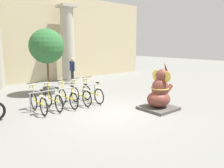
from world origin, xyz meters
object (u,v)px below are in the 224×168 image
object	(u,v)px
bicycle_1	(53,99)
person_pedestrian	(72,68)
bicycle_4	(92,93)
potted_tree	(47,47)
elephant_statue	(160,93)
bicycle_3	(80,95)
bicycle_0	(38,102)
bicycle_2	(67,97)

from	to	relation	value
bicycle_1	person_pedestrian	bearing A→B (deg)	52.82
bicycle_4	potted_tree	world-z (taller)	potted_tree
elephant_statue	bicycle_3	bearing A→B (deg)	127.22
bicycle_0	potted_tree	distance (m)	3.75
elephant_statue	potted_tree	distance (m)	6.14
bicycle_1	potted_tree	world-z (taller)	potted_tree
bicycle_3	person_pedestrian	bearing A→B (deg)	64.30
bicycle_0	bicycle_2	bearing A→B (deg)	-0.90
elephant_statue	bicycle_0	bearing A→B (deg)	145.24
bicycle_3	elephant_statue	bearing A→B (deg)	-52.78
bicycle_3	bicycle_4	world-z (taller)	same
bicycle_1	elephant_statue	xyz separation A→B (m)	(3.28, -2.74, 0.23)
bicycle_3	person_pedestrian	world-z (taller)	person_pedestrian
bicycle_3	bicycle_2	bearing A→B (deg)	179.80
bicycle_2	elephant_statue	xyz separation A→B (m)	(2.66, -2.69, 0.23)
bicycle_2	potted_tree	distance (m)	3.41
bicycle_2	bicycle_0	bearing A→B (deg)	179.10
bicycle_4	potted_tree	bearing A→B (deg)	107.33
bicycle_1	bicycle_2	world-z (taller)	same
bicycle_0	person_pedestrian	xyz separation A→B (m)	(4.09, 4.61, 0.62)
bicycle_1	elephant_statue	bearing A→B (deg)	-39.91
bicycle_4	elephant_statue	size ratio (longest dim) A/B	0.88
bicycle_0	bicycle_3	world-z (taller)	same
bicycle_4	person_pedestrian	bearing A→B (deg)	70.86
bicycle_2	bicycle_4	distance (m)	1.24
bicycle_0	elephant_statue	world-z (taller)	elephant_statue
bicycle_3	bicycle_4	size ratio (longest dim) A/B	1.00
bicycle_0	elephant_statue	xyz separation A→B (m)	(3.90, -2.70, 0.23)
person_pedestrian	potted_tree	world-z (taller)	potted_tree
person_pedestrian	bicycle_1	bearing A→B (deg)	-127.18
bicycle_3	elephant_statue	world-z (taller)	elephant_statue
bicycle_4	potted_tree	xyz separation A→B (m)	(-0.86, 2.75, 2.00)
bicycle_4	elephant_statue	bearing A→B (deg)	-62.09
person_pedestrian	potted_tree	xyz separation A→B (m)	(-2.47, -1.89, 1.38)
bicycle_0	person_pedestrian	distance (m)	6.19
potted_tree	bicycle_4	bearing A→B (deg)	-72.67
bicycle_2	bicycle_4	xyz separation A→B (m)	(1.24, -0.01, 0.00)
bicycle_2	bicycle_3	bearing A→B (deg)	-0.20
bicycle_0	bicycle_2	world-z (taller)	same
bicycle_1	bicycle_2	size ratio (longest dim) A/B	1.00
person_pedestrian	bicycle_4	bearing A→B (deg)	-109.14
bicycle_1	bicycle_3	xyz separation A→B (m)	(1.24, -0.06, 0.00)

